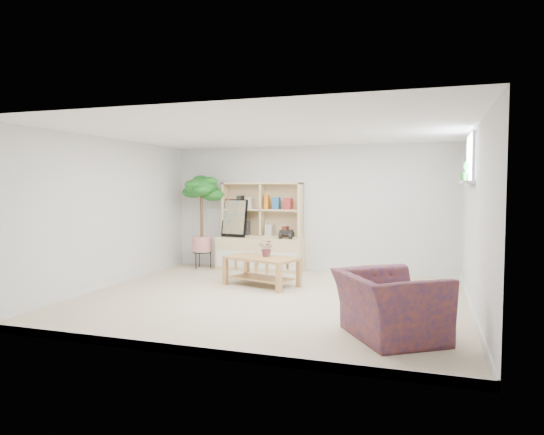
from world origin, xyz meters
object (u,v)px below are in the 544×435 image
(coffee_table, at_px, (262,271))
(floor_tree, at_px, (202,222))
(storage_unit, at_px, (261,226))
(armchair, at_px, (389,301))

(coffee_table, height_order, floor_tree, floor_tree)
(storage_unit, relative_size, floor_tree, 0.92)
(floor_tree, bearing_deg, armchair, -41.10)
(storage_unit, bearing_deg, armchair, -52.81)
(storage_unit, xyz_separation_m, coffee_table, (0.52, -1.42, -0.61))
(floor_tree, xyz_separation_m, armchair, (3.88, -3.38, -0.52))
(storage_unit, distance_m, floor_tree, 1.18)
(coffee_table, distance_m, armchair, 3.08)
(storage_unit, height_order, armchair, storage_unit)
(floor_tree, relative_size, armchair, 1.71)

